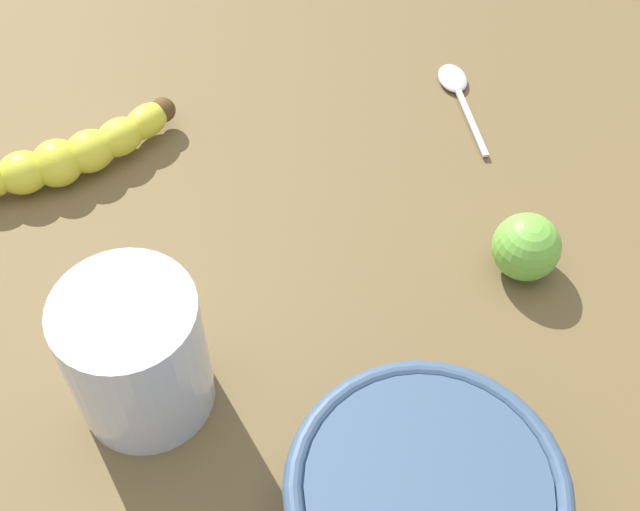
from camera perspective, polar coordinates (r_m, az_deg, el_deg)
wooden_tabletop at (r=62.75cm, az=-3.47°, el=-2.34°), size 120.00×120.00×3.00cm
banana at (r=69.52cm, az=-17.19°, el=6.21°), size 13.23×17.23×3.70cm
smoothie_glass at (r=53.49cm, az=-12.08°, el=-6.58°), size 8.63×8.63×10.05cm
ceramic_bowl at (r=50.43cm, az=6.99°, el=-15.83°), size 15.98×15.98×5.47cm
lime_fruit at (r=61.77cm, az=13.55°, el=0.55°), size 4.86×4.86×4.86cm
teaspoon at (r=75.67cm, az=8.95°, el=11.23°), size 10.97×5.40×0.80cm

